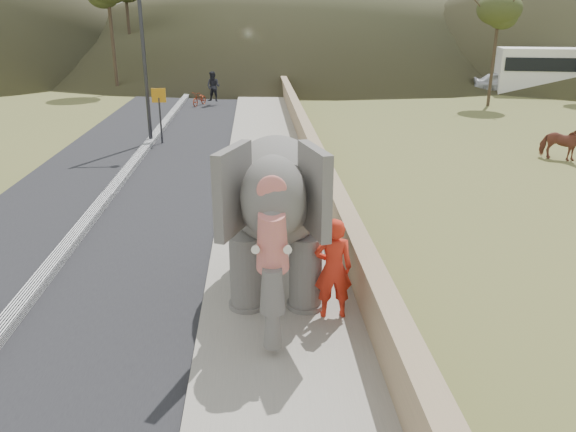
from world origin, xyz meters
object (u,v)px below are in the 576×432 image
at_px(elephant_and_man, 278,211).
at_px(motorcyclist, 208,92).
at_px(lamppost, 149,27).
at_px(cow, 561,143).

distance_m(elephant_and_man, motorcyclist, 24.88).
xyz_separation_m(lamppost, motorcyclist, (1.41, 10.50, -4.02)).
bearing_deg(lamppost, cow, -13.75).
bearing_deg(lamppost, motorcyclist, 82.33).
height_order(lamppost, motorcyclist, lamppost).
height_order(cow, motorcyclist, motorcyclist).
distance_m(cow, motorcyclist, 20.60).
bearing_deg(lamppost, elephant_and_man, -71.60).
xyz_separation_m(cow, elephant_and_man, (-11.40, -10.21, 1.08)).
bearing_deg(cow, lamppost, 112.75).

